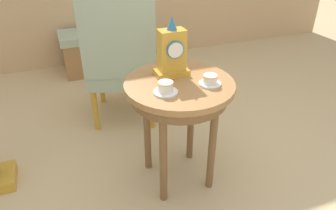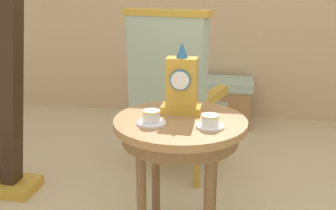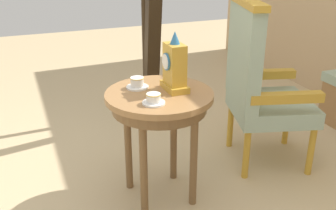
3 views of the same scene
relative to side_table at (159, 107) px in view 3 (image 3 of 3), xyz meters
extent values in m
plane|color=tan|center=(0.04, -0.07, -0.60)|extent=(10.00, 10.00, 0.00)
cylinder|color=#9E7042|center=(0.00, 0.00, 0.07)|extent=(0.61, 0.61, 0.03)
cylinder|color=brown|center=(0.00, 0.00, 0.02)|extent=(0.54, 0.54, 0.07)
cylinder|color=brown|center=(0.15, 0.15, -0.27)|extent=(0.04, 0.04, 0.65)
cylinder|color=brown|center=(-0.15, 0.15, -0.27)|extent=(0.04, 0.04, 0.65)
cylinder|color=brown|center=(-0.15, -0.15, -0.27)|extent=(0.04, 0.04, 0.65)
cylinder|color=brown|center=(0.15, -0.15, -0.27)|extent=(0.04, 0.04, 0.65)
cylinder|color=white|center=(-0.11, -0.09, 0.09)|extent=(0.13, 0.13, 0.01)
cylinder|color=white|center=(-0.11, -0.09, 0.13)|extent=(0.08, 0.08, 0.05)
torus|color=gold|center=(-0.11, -0.09, 0.15)|extent=(0.08, 0.08, 0.00)
cylinder|color=white|center=(0.14, -0.08, 0.09)|extent=(0.12, 0.12, 0.01)
cylinder|color=white|center=(0.14, -0.08, 0.12)|extent=(0.08, 0.08, 0.05)
torus|color=gold|center=(0.14, -0.08, 0.14)|extent=(0.08, 0.08, 0.00)
cube|color=gold|center=(-0.01, 0.10, 0.11)|extent=(0.19, 0.11, 0.04)
cube|color=gold|center=(-0.01, 0.10, 0.24)|extent=(0.14, 0.09, 0.23)
cylinder|color=teal|center=(-0.01, 0.05, 0.26)|extent=(0.10, 0.01, 0.10)
cylinder|color=white|center=(-0.01, 0.04, 0.26)|extent=(0.08, 0.00, 0.08)
cone|color=teal|center=(-0.01, 0.10, 0.39)|extent=(0.06, 0.06, 0.07)
cube|color=#9EB299|center=(-0.13, 0.87, -0.19)|extent=(0.64, 0.64, 0.11)
cube|color=#9EB299|center=(-0.19, 0.66, 0.18)|extent=(0.52, 0.23, 0.64)
cube|color=gold|center=(-0.19, 0.66, 0.52)|extent=(0.57, 0.25, 0.04)
cube|color=gold|center=(0.09, 0.81, -0.03)|extent=(0.20, 0.47, 0.06)
cube|color=gold|center=(-0.35, 0.93, -0.03)|extent=(0.20, 0.47, 0.06)
cylinder|color=gold|center=(0.15, 1.02, -0.42)|extent=(0.04, 0.04, 0.35)
cylinder|color=gold|center=(-0.28, 1.14, -0.42)|extent=(0.04, 0.04, 0.35)
cylinder|color=gold|center=(0.02, 0.60, -0.42)|extent=(0.04, 0.04, 0.35)
cylinder|color=gold|center=(-0.40, 0.72, -0.42)|extent=(0.04, 0.04, 0.35)
cube|color=gold|center=(-1.15, 0.34, -0.56)|extent=(0.32, 0.24, 0.07)
cylinder|color=#332314|center=(-1.25, 0.34, 0.28)|extent=(0.06, 0.06, 1.62)
cube|color=black|center=(-1.05, 0.34, 0.21)|extent=(0.28, 0.11, 1.49)
camera|label=1|loc=(-0.61, -1.44, 0.86)|focal=33.85mm
camera|label=2|loc=(0.24, -1.60, 0.66)|focal=39.95mm
camera|label=3|loc=(1.95, -0.72, 0.89)|focal=42.54mm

